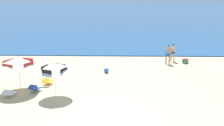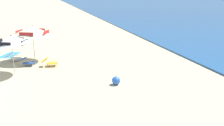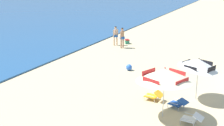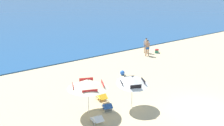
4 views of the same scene
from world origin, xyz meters
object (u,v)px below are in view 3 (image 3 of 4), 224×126
cooler_box (127,41)px  lounge_chair_beside_umbrella (178,103)px  person_standing_near_shore (122,36)px  beach_ball (129,67)px  beach_umbrella_striped_main (165,75)px  lounge_chair_under_umbrella (154,95)px  person_standing_beside (116,34)px  lounge_chair_facing_sea (192,118)px  beach_umbrella_striped_second (199,64)px

cooler_box → lounge_chair_beside_umbrella: bearing=-147.6°
person_standing_near_shore → beach_ball: 6.35m
beach_umbrella_striped_main → lounge_chair_under_umbrella: 2.42m
person_standing_near_shore → person_standing_beside: person_standing_near_shore is taller
lounge_chair_facing_sea → beach_ball: 7.72m
lounge_chair_beside_umbrella → beach_ball: size_ratio=2.43×
cooler_box → beach_umbrella_striped_main: bearing=-151.3°
beach_umbrella_striped_main → person_standing_near_shore: (11.11, 6.79, -0.92)m
beach_umbrella_striped_second → cooler_box: 13.09m
person_standing_beside → beach_umbrella_striped_main: bearing=-146.8°
cooler_box → beach_ball: bearing=-156.5°
beach_umbrella_striped_main → lounge_chair_facing_sea: 2.12m
beach_umbrella_striped_second → lounge_chair_beside_umbrella: bearing=160.4°
person_standing_beside → beach_ball: size_ratio=4.20×
beach_umbrella_striped_main → cooler_box: size_ratio=5.76×
lounge_chair_under_umbrella → lounge_chair_beside_umbrella: lounge_chair_under_umbrella is taller
lounge_chair_under_umbrella → person_standing_near_shore: bearing=31.6°
lounge_chair_facing_sea → person_standing_near_shore: 13.94m
person_standing_near_shore → beach_umbrella_striped_main: bearing=-148.6°
lounge_chair_facing_sea → beach_ball: lounge_chair_facing_sea is taller
lounge_chair_beside_umbrella → beach_ball: 6.17m
person_standing_beside → cooler_box: 1.48m
lounge_chair_facing_sea → lounge_chair_beside_umbrella: bearing=34.4°
beach_ball → beach_umbrella_striped_main: bearing=-145.1°
beach_umbrella_striped_main → lounge_chair_beside_umbrella: bearing=-21.4°
lounge_chair_under_umbrella → lounge_chair_beside_umbrella: size_ratio=0.97×
beach_umbrella_striped_second → person_standing_beside: (9.16, 8.68, -0.86)m
lounge_chair_beside_umbrella → person_standing_near_shore: size_ratio=0.56×
beach_umbrella_striped_main → beach_ball: size_ratio=8.63×
lounge_chair_under_umbrella → lounge_chair_facing_sea: (-1.72, -2.20, 0.00)m
beach_umbrella_striped_second → beach_umbrella_striped_main: bearing=159.7°
beach_umbrella_striped_second → lounge_chair_beside_umbrella: size_ratio=2.30×
beach_umbrella_striped_main → person_standing_beside: 14.11m
lounge_chair_beside_umbrella → person_standing_beside: (10.68, 8.14, 0.70)m
beach_umbrella_striped_second → lounge_chair_under_umbrella: size_ratio=2.38×
beach_umbrella_striped_second → lounge_chair_facing_sea: bearing=-173.0°
beach_umbrella_striped_second → lounge_chair_facing_sea: 3.24m
person_standing_beside → cooler_box: size_ratio=2.80×
beach_umbrella_striped_second → person_standing_beside: beach_umbrella_striped_second is taller
person_standing_near_shore → person_standing_beside: 1.14m
beach_umbrella_striped_main → lounge_chair_under_umbrella: beach_umbrella_striped_main is taller
beach_umbrella_striped_main → lounge_chair_beside_umbrella: (1.09, -0.43, -1.66)m
beach_umbrella_striped_main → cooler_box: beach_umbrella_striped_main is taller
person_standing_beside → cooler_box: person_standing_beside is taller
lounge_chair_beside_umbrella → cooler_box: lounge_chair_beside_umbrella is taller
lounge_chair_facing_sea → beach_umbrella_striped_main: bearing=81.1°
lounge_chair_under_umbrella → cooler_box: bearing=28.5°
person_standing_beside → beach_ball: bearing=-148.3°
lounge_chair_beside_umbrella → lounge_chair_facing_sea: (-1.29, -0.89, -0.00)m
lounge_chair_facing_sea → person_standing_near_shore: bearing=35.6°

